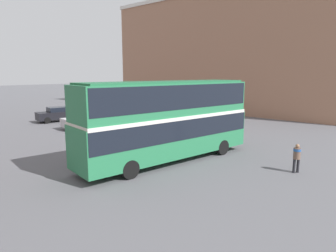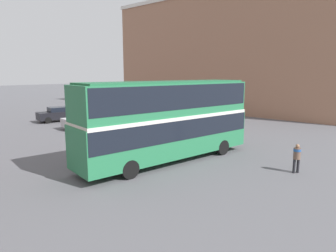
% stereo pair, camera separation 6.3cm
% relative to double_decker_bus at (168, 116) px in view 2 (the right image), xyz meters
% --- Properties ---
extents(ground_plane, '(240.00, 240.00, 0.00)m').
position_rel_double_decker_bus_xyz_m(ground_plane, '(-1.34, 0.96, -2.69)').
color(ground_plane, '#5B5B60').
extents(building_row_right, '(10.31, 34.01, 15.64)m').
position_rel_double_decker_bus_xyz_m(building_row_right, '(25.06, 10.75, 5.14)').
color(building_row_right, '#9E7056').
rests_on(building_row_right, ground_plane).
extents(double_decker_bus, '(11.47, 4.24, 4.71)m').
position_rel_double_decker_bus_xyz_m(double_decker_bus, '(0.00, 0.00, 0.00)').
color(double_decker_bus, '#287A4C').
rests_on(double_decker_bus, ground_plane).
extents(pedestrian_foreground, '(0.53, 0.53, 1.54)m').
position_rel_double_decker_bus_xyz_m(pedestrian_foreground, '(2.85, -6.43, -1.74)').
color(pedestrian_foreground, '#232328').
rests_on(pedestrian_foreground, ground_plane).
extents(parked_car_kerb_near, '(4.40, 2.50, 1.55)m').
position_rel_double_decker_bus_xyz_m(parked_car_kerb_near, '(3.24, 18.69, -1.90)').
color(parked_car_kerb_near, black).
rests_on(parked_car_kerb_near, ground_plane).
extents(parked_car_kerb_far, '(4.72, 2.43, 1.55)m').
position_rel_double_decker_bus_xyz_m(parked_car_kerb_far, '(3.08, 12.92, -1.89)').
color(parked_car_kerb_far, silver).
rests_on(parked_car_kerb_far, ground_plane).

